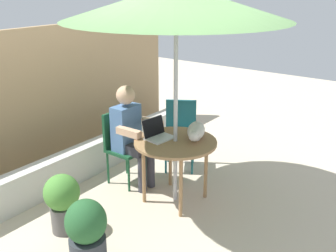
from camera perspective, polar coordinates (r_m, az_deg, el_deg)
ground_plane at (r=4.68m, az=1.00°, el=-10.36°), size 14.00×14.00×0.00m
fence_back at (r=5.69m, az=-16.24°, el=4.39°), size 4.66×0.08×1.82m
planter_wall_low at (r=5.34m, az=-10.18°, el=-4.16°), size 4.19×0.20×0.42m
patio_table at (r=4.39m, az=1.05°, el=-2.97°), size 0.91×0.91×0.72m
patio_umbrella at (r=4.04m, az=1.19°, el=17.16°), size 2.26×2.26×2.34m
chair_occupied at (r=4.91m, az=-6.63°, el=-2.17°), size 0.40×0.40×0.89m
chair_empty at (r=5.28m, az=1.78°, el=-0.40°), size 0.55×0.55×0.89m
person_seated at (r=4.75m, az=-5.31°, el=-0.70°), size 0.48×0.48×1.23m
laptop at (r=4.43m, az=-1.63°, el=-0.90°), size 0.33×0.29×0.21m
cat at (r=4.40m, az=3.99°, el=-0.79°), size 0.61×0.35×0.17m
potted_plant_near_fence at (r=3.61m, az=-11.47°, el=-14.68°), size 0.36×0.36×0.65m
potted_plant_by_chair at (r=4.12m, az=-14.78°, el=-10.13°), size 0.35×0.35×0.61m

